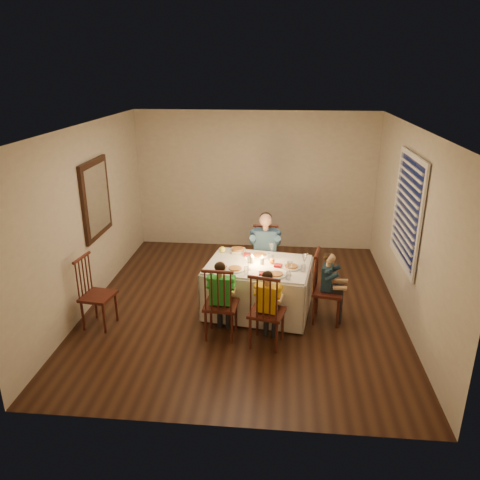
# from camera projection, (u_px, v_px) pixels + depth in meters

# --- Properties ---
(ground) EXTENTS (5.00, 5.00, 0.00)m
(ground) POSITION_uv_depth(u_px,v_px,m) (244.00, 305.00, 6.95)
(ground) COLOR black
(ground) RESTS_ON ground
(wall_left) EXTENTS (0.02, 5.00, 2.60)m
(wall_left) POSITION_uv_depth(u_px,v_px,m) (87.00, 218.00, 6.69)
(wall_left) COLOR beige
(wall_left) RESTS_ON ground
(wall_right) EXTENTS (0.02, 5.00, 2.60)m
(wall_right) POSITION_uv_depth(u_px,v_px,m) (410.00, 227.00, 6.30)
(wall_right) COLOR beige
(wall_right) RESTS_ON ground
(wall_back) EXTENTS (4.50, 0.02, 2.60)m
(wall_back) POSITION_uv_depth(u_px,v_px,m) (255.00, 181.00, 8.83)
(wall_back) COLOR beige
(wall_back) RESTS_ON ground
(ceiling) EXTENTS (5.00, 5.00, 0.00)m
(ceiling) POSITION_uv_depth(u_px,v_px,m) (244.00, 127.00, 6.04)
(ceiling) COLOR white
(ceiling) RESTS_ON wall_back
(dining_table) EXTENTS (1.57, 1.24, 0.72)m
(dining_table) POSITION_uv_depth(u_px,v_px,m) (258.00, 278.00, 6.59)
(dining_table) COLOR white
(dining_table) RESTS_ON ground
(chair_adult) EXTENTS (0.43, 0.41, 1.02)m
(chair_adult) POSITION_uv_depth(u_px,v_px,m) (264.00, 289.00, 7.47)
(chair_adult) COLOR #37120F
(chair_adult) RESTS_ON ground
(chair_near_left) EXTENTS (0.44, 0.42, 1.02)m
(chair_near_left) POSITION_uv_depth(u_px,v_px,m) (221.00, 335.00, 6.17)
(chair_near_left) COLOR #37120F
(chair_near_left) RESTS_ON ground
(chair_near_right) EXTENTS (0.50, 0.48, 1.02)m
(chair_near_right) POSITION_uv_depth(u_px,v_px,m) (266.00, 344.00, 5.99)
(chair_near_right) COLOR #37120F
(chair_near_right) RESTS_ON ground
(chair_end) EXTENTS (0.47, 0.49, 1.02)m
(chair_end) POSITION_uv_depth(u_px,v_px,m) (326.00, 320.00, 6.55)
(chair_end) COLOR #37120F
(chair_end) RESTS_ON ground
(chair_extra) EXTENTS (0.45, 0.46, 1.00)m
(chair_extra) POSITION_uv_depth(u_px,v_px,m) (101.00, 325.00, 6.42)
(chair_extra) COLOR #37120F
(chair_extra) RESTS_ON ground
(adult) EXTENTS (0.47, 0.43, 1.26)m
(adult) POSITION_uv_depth(u_px,v_px,m) (264.00, 289.00, 7.47)
(adult) COLOR #32527D
(adult) RESTS_ON ground
(child_green) EXTENTS (0.37, 0.34, 1.07)m
(child_green) POSITION_uv_depth(u_px,v_px,m) (221.00, 335.00, 6.17)
(child_green) COLOR green
(child_green) RESTS_ON ground
(child_yellow) EXTENTS (0.39, 0.37, 1.03)m
(child_yellow) POSITION_uv_depth(u_px,v_px,m) (266.00, 344.00, 5.99)
(child_yellow) COLOR gold
(child_yellow) RESTS_ON ground
(child_teal) EXTENTS (0.35, 0.37, 1.01)m
(child_teal) POSITION_uv_depth(u_px,v_px,m) (326.00, 320.00, 6.55)
(child_teal) COLOR #1A3141
(child_teal) RESTS_ON ground
(setting_adult) EXTENTS (0.30, 0.30, 0.02)m
(setting_adult) POSITION_uv_depth(u_px,v_px,m) (259.00, 256.00, 6.76)
(setting_adult) COLOR white
(setting_adult) RESTS_ON dining_table
(setting_green) EXTENTS (0.30, 0.30, 0.02)m
(setting_green) POSITION_uv_depth(u_px,v_px,m) (235.00, 269.00, 6.32)
(setting_green) COLOR white
(setting_green) RESTS_ON dining_table
(setting_yellow) EXTENTS (0.30, 0.30, 0.02)m
(setting_yellow) POSITION_uv_depth(u_px,v_px,m) (276.00, 275.00, 6.15)
(setting_yellow) COLOR white
(setting_yellow) RESTS_ON dining_table
(setting_teal) EXTENTS (0.30, 0.30, 0.02)m
(setting_teal) POSITION_uv_depth(u_px,v_px,m) (291.00, 267.00, 6.38)
(setting_teal) COLOR white
(setting_teal) RESTS_ON dining_table
(candle_left) EXTENTS (0.06, 0.06, 0.10)m
(candle_left) POSITION_uv_depth(u_px,v_px,m) (252.00, 260.00, 6.52)
(candle_left) COLOR silver
(candle_left) RESTS_ON dining_table
(candle_right) EXTENTS (0.06, 0.06, 0.10)m
(candle_right) POSITION_uv_depth(u_px,v_px,m) (262.00, 261.00, 6.49)
(candle_right) COLOR silver
(candle_right) RESTS_ON dining_table
(squash) EXTENTS (0.09, 0.09, 0.09)m
(squash) POSITION_uv_depth(u_px,v_px,m) (222.00, 249.00, 6.91)
(squash) COLOR #FEFC42
(squash) RESTS_ON dining_table
(orange_fruit) EXTENTS (0.08, 0.08, 0.08)m
(orange_fruit) POSITION_uv_depth(u_px,v_px,m) (272.00, 261.00, 6.51)
(orange_fruit) COLOR orange
(orange_fruit) RESTS_ON dining_table
(serving_bowl) EXTENTS (0.25, 0.25, 0.06)m
(serving_bowl) POSITION_uv_depth(u_px,v_px,m) (238.00, 251.00, 6.90)
(serving_bowl) COLOR white
(serving_bowl) RESTS_ON dining_table
(wall_mirror) EXTENTS (0.06, 0.95, 1.15)m
(wall_mirror) POSITION_uv_depth(u_px,v_px,m) (96.00, 199.00, 6.90)
(wall_mirror) COLOR black
(wall_mirror) RESTS_ON wall_left
(window_blinds) EXTENTS (0.07, 1.34, 1.54)m
(window_blinds) POSITION_uv_depth(u_px,v_px,m) (407.00, 211.00, 6.32)
(window_blinds) COLOR #0C1333
(window_blinds) RESTS_ON wall_right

